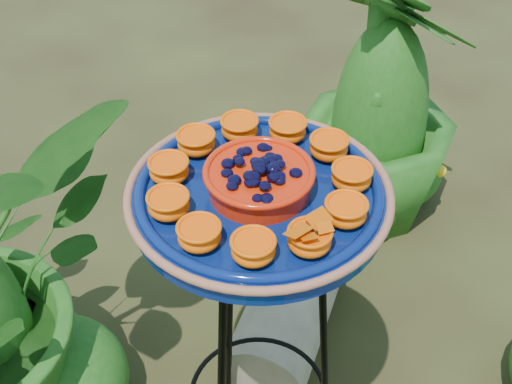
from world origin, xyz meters
The scene contains 4 objects.
tripod_stand centered at (-0.12, 0.09, 0.50)m, with size 0.36×0.36×0.83m.
feeder_dish centered at (-0.12, 0.09, 0.87)m, with size 0.50×0.50×0.10m.
driftwood_log centered at (0.25, 0.37, 0.11)m, with size 0.22×0.22×0.66m, color tan.
shrub_back_right centered at (0.75, 0.55, 0.43)m, with size 0.48×0.48×0.86m, color #1D5015.
Camera 1 is at (-0.69, -0.58, 1.63)m, focal length 50.00 mm.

